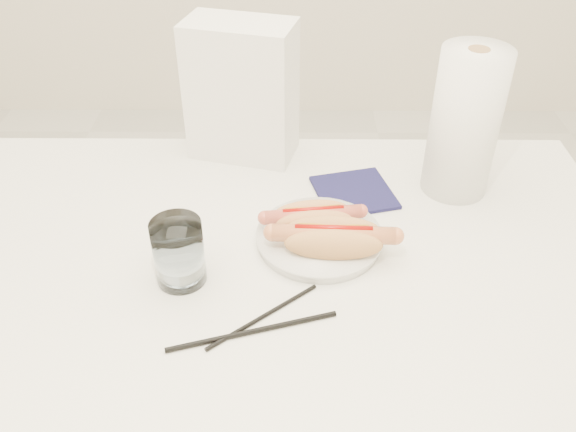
{
  "coord_description": "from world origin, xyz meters",
  "views": [
    {
      "loc": [
        0.05,
        -0.7,
        1.38
      ],
      "look_at": [
        0.04,
        0.04,
        0.82
      ],
      "focal_mm": 37.96,
      "sensor_mm": 36.0,
      "label": 1
    }
  ],
  "objects_px": {
    "hotdog_left": "(313,218)",
    "paper_towel_roll": "(465,123)",
    "water_glass": "(179,252)",
    "hotdog_right": "(333,238)",
    "napkin_box": "(242,91)",
    "table": "(261,297)",
    "plate": "(319,239)"
  },
  "relations": [
    {
      "from": "napkin_box",
      "to": "table",
      "type": "bearing_deg",
      "value": -67.82
    },
    {
      "from": "hotdog_left",
      "to": "table",
      "type": "bearing_deg",
      "value": -142.02
    },
    {
      "from": "plate",
      "to": "paper_towel_roll",
      "type": "relative_size",
      "value": 0.75
    },
    {
      "from": "table",
      "to": "hotdog_left",
      "type": "relative_size",
      "value": 7.62
    },
    {
      "from": "plate",
      "to": "hotdog_right",
      "type": "xyz_separation_m",
      "value": [
        0.02,
        -0.04,
        0.03
      ]
    },
    {
      "from": "table",
      "to": "hotdog_right",
      "type": "distance_m",
      "value": 0.15
    },
    {
      "from": "water_glass",
      "to": "paper_towel_roll",
      "type": "relative_size",
      "value": 0.4
    },
    {
      "from": "plate",
      "to": "hotdog_left",
      "type": "distance_m",
      "value": 0.04
    },
    {
      "from": "napkin_box",
      "to": "hotdog_right",
      "type": "bearing_deg",
      "value": -49.25
    },
    {
      "from": "plate",
      "to": "water_glass",
      "type": "distance_m",
      "value": 0.23
    },
    {
      "from": "paper_towel_roll",
      "to": "water_glass",
      "type": "bearing_deg",
      "value": -151.57
    },
    {
      "from": "plate",
      "to": "hotdog_right",
      "type": "relative_size",
      "value": 1.04
    },
    {
      "from": "water_glass",
      "to": "napkin_box",
      "type": "relative_size",
      "value": 0.4
    },
    {
      "from": "table",
      "to": "water_glass",
      "type": "bearing_deg",
      "value": -169.01
    },
    {
      "from": "hotdog_left",
      "to": "hotdog_right",
      "type": "height_order",
      "value": "hotdog_right"
    },
    {
      "from": "plate",
      "to": "water_glass",
      "type": "xyz_separation_m",
      "value": [
        -0.21,
        -0.08,
        0.04
      ]
    },
    {
      "from": "plate",
      "to": "napkin_box",
      "type": "xyz_separation_m",
      "value": [
        -0.14,
        0.29,
        0.12
      ]
    },
    {
      "from": "water_glass",
      "to": "hotdog_right",
      "type": "bearing_deg",
      "value": 11.95
    },
    {
      "from": "hotdog_right",
      "to": "napkin_box",
      "type": "distance_m",
      "value": 0.37
    },
    {
      "from": "plate",
      "to": "hotdog_left",
      "type": "bearing_deg",
      "value": 115.66
    },
    {
      "from": "hotdog_right",
      "to": "napkin_box",
      "type": "xyz_separation_m",
      "value": [
        -0.16,
        0.32,
        0.09
      ]
    },
    {
      "from": "hotdog_left",
      "to": "paper_towel_roll",
      "type": "bearing_deg",
      "value": 21.71
    },
    {
      "from": "hotdog_left",
      "to": "hotdog_right",
      "type": "distance_m",
      "value": 0.06
    },
    {
      "from": "table",
      "to": "water_glass",
      "type": "distance_m",
      "value": 0.16
    },
    {
      "from": "hotdog_left",
      "to": "water_glass",
      "type": "height_order",
      "value": "water_glass"
    },
    {
      "from": "table",
      "to": "hotdog_left",
      "type": "xyz_separation_m",
      "value": [
        0.08,
        0.08,
        0.1
      ]
    },
    {
      "from": "hotdog_left",
      "to": "napkin_box",
      "type": "relative_size",
      "value": 0.6
    },
    {
      "from": "hotdog_left",
      "to": "water_glass",
      "type": "relative_size",
      "value": 1.52
    },
    {
      "from": "paper_towel_roll",
      "to": "hotdog_left",
      "type": "bearing_deg",
      "value": -151.23
    },
    {
      "from": "water_glass",
      "to": "napkin_box",
      "type": "bearing_deg",
      "value": 79.35
    },
    {
      "from": "napkin_box",
      "to": "paper_towel_roll",
      "type": "xyz_separation_m",
      "value": [
        0.39,
        -0.12,
        0.0
      ]
    },
    {
      "from": "hotdog_left",
      "to": "napkin_box",
      "type": "bearing_deg",
      "value": 108.74
    }
  ]
}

